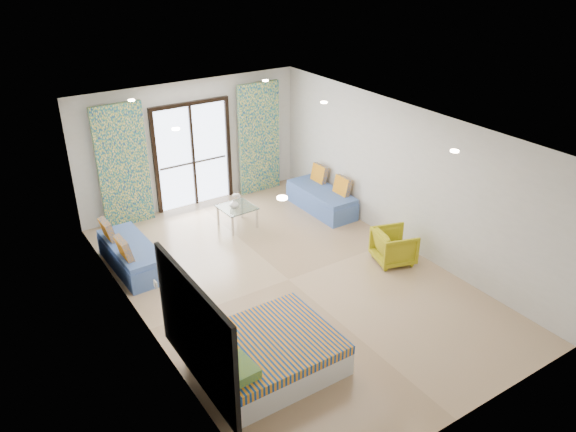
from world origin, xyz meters
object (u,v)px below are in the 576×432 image
bed (267,354)px  daybed_right (322,198)px  daybed_left (131,255)px  coffee_table (237,209)px  armchair (394,245)px

bed → daybed_right: size_ratio=1.05×
bed → daybed_left: 3.61m
bed → coffee_table: (1.70, 3.94, 0.13)m
daybed_right → coffee_table: daybed_right is taller
bed → daybed_left: bearing=100.2°
bed → daybed_left: (-0.64, 3.56, 0.00)m
armchair → coffee_table: bearing=48.1°
bed → daybed_right: 5.11m
daybed_left → armchair: daybed_left is taller
coffee_table → armchair: 3.24m
daybed_right → armchair: 2.46m
daybed_left → coffee_table: daybed_left is taller
bed → coffee_table: 4.29m
coffee_table → armchair: size_ratio=1.11×
coffee_table → armchair: coffee_table is taller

